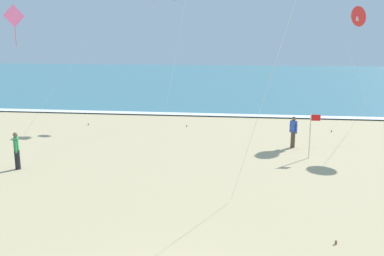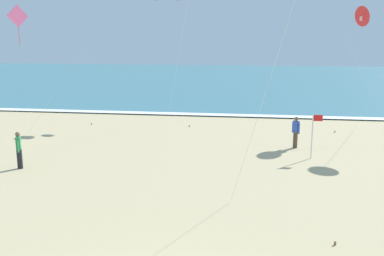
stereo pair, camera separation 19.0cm
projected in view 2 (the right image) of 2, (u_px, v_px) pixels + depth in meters
name	position (u px, v px, depth m)	size (l,w,h in m)	color
ocean_water	(243.00, 78.00, 58.97)	(160.00, 60.00, 0.08)	teal
shoreline_foam	(230.00, 115.00, 30.21)	(160.00, 1.03, 0.01)	white
kite_diamond_rose_far	(20.00, 21.00, 22.80)	(2.76, 4.16, 7.19)	pink
kite_delta_scarlet_high	(363.00, 17.00, 23.74)	(2.14, 3.49, 7.22)	red
bystander_blue_top	(296.00, 132.00, 21.23)	(0.35, 0.40, 1.59)	#4C3D2D
bystander_green_top	(19.00, 150.00, 17.81)	(0.30, 0.46, 1.59)	black
lifeguard_flag	(314.00, 132.00, 19.20)	(0.45, 0.05, 2.10)	silver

